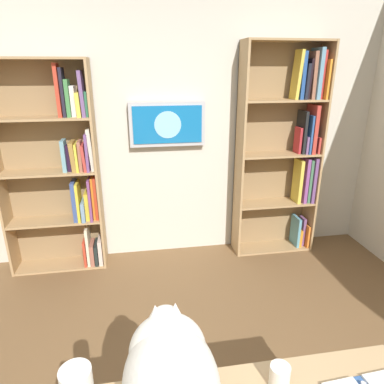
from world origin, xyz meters
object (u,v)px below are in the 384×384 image
wall_mounted_tv (167,124)px  coffee_mug (280,376)px  bookshelf_right (63,173)px  bookshelf_left (289,148)px  cat (170,374)px

wall_mounted_tv → coffee_mug: bearing=94.3°
bookshelf_right → wall_mounted_tv: (-1.01, -0.08, 0.43)m
bookshelf_right → wall_mounted_tv: bookshelf_right is taller
wall_mounted_tv → coffee_mug: wall_mounted_tv is taller
bookshelf_left → cat: (1.50, 2.41, -0.20)m
bookshelf_left → wall_mounted_tv: size_ratio=2.94×
bookshelf_left → cat: bearing=58.1°
cat → coffee_mug: 0.46m
bookshelf_right → cat: bookshelf_right is taller
bookshelf_right → coffee_mug: (-1.20, 2.35, -0.18)m
cat → coffee_mug: bearing=-173.1°
bookshelf_left → wall_mounted_tv: (1.25, -0.08, 0.26)m
bookshelf_left → coffee_mug: bearing=65.6°
bookshelf_left → wall_mounted_tv: 1.28m
cat → bookshelf_left: bearing=-121.9°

